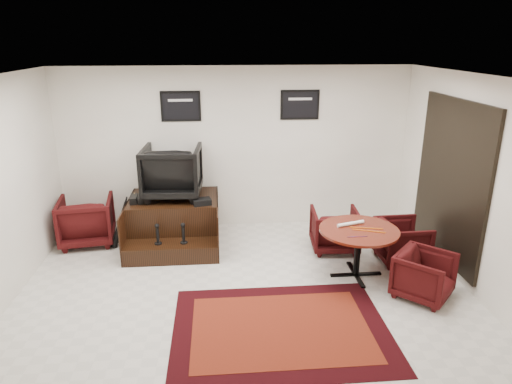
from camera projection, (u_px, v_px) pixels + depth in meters
ground at (245, 297)px, 5.97m from camera, size 6.00×6.00×0.00m
room_shell at (277, 162)px, 5.55m from camera, size 6.02×5.02×2.81m
area_rug at (281, 329)px, 5.31m from camera, size 2.50×1.88×0.01m
shine_podium at (174, 222)px, 7.49m from camera, size 1.45×1.49×0.75m
shine_chair at (172, 169)px, 7.35m from camera, size 0.96×0.90×0.94m
shoes_pair at (138, 199)px, 7.23m from camera, size 0.25×0.31×0.11m
polish_kit at (202, 202)px, 7.12m from camera, size 0.31×0.25×0.09m
umbrella_black at (119, 224)px, 7.26m from camera, size 0.30×0.11×0.82m
umbrella_hooked at (121, 219)px, 7.44m from camera, size 0.31×0.12×0.83m
armchair_side at (86, 218)px, 7.45m from camera, size 0.93×0.89×0.85m
meeting_table at (359, 235)px, 6.32m from camera, size 1.10×1.10×0.72m
table_chair_back at (335, 228)px, 7.22m from camera, size 0.76×0.72×0.74m
table_chair_window at (402, 239)px, 6.84m from camera, size 0.66×0.71×0.71m
table_chair_corner at (424, 273)px, 5.88m from camera, size 0.90×0.90×0.68m
paper_roll at (351, 224)px, 6.41m from camera, size 0.42×0.17×0.05m
table_clutter at (366, 231)px, 6.23m from camera, size 0.57×0.33×0.01m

